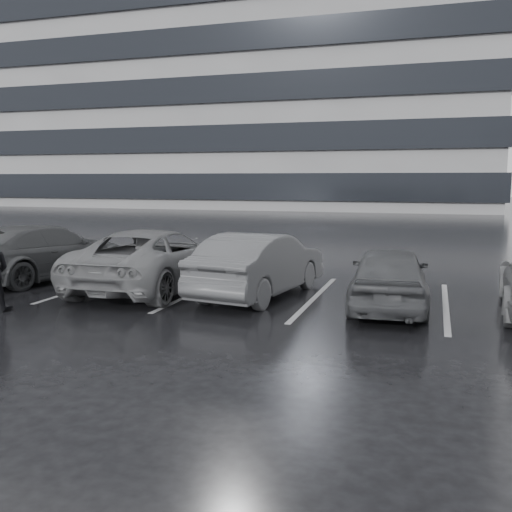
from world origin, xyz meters
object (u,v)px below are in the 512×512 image
at_px(car_west_b, 154,259).
at_px(car_main, 389,277).
at_px(car_west_c, 44,252).
at_px(car_west_a, 259,264).

bearing_deg(car_west_b, car_main, 173.95).
xyz_separation_m(car_west_b, car_west_c, (-3.38, 0.32, -0.00)).
height_order(car_main, car_west_b, car_west_b).
height_order(car_west_a, car_west_b, car_west_b).
relative_size(car_main, car_west_c, 0.77).
height_order(car_main, car_west_a, car_west_a).
bearing_deg(car_west_c, car_main, -172.43).
xyz_separation_m(car_main, car_west_a, (-2.92, 0.45, 0.06)).
relative_size(car_main, car_west_b, 0.73).
bearing_deg(car_west_c, car_west_a, -170.69).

